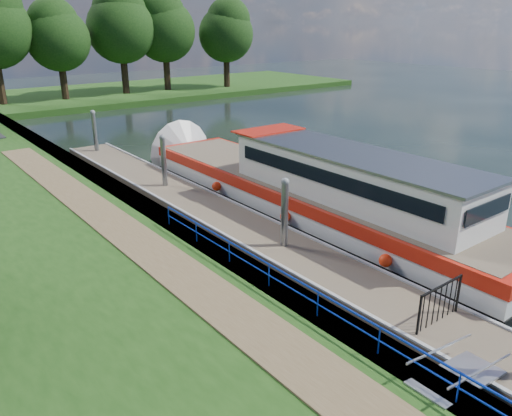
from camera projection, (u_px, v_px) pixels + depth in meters
bank_edge at (140, 211)px, 21.43m from camera, size 1.10×90.00×0.78m
far_bank at (115, 94)px, 57.21m from camera, size 60.00×18.00×0.60m
footpath at (185, 276)px, 15.05m from camera, size 1.60×40.00×0.05m
blue_fence at (347, 315)px, 12.12m from camera, size 0.04×18.04×0.72m
pontoon at (215, 215)px, 21.49m from camera, size 2.50×30.00×0.56m
mooring_piles at (215, 191)px, 21.11m from camera, size 0.30×27.30×3.55m
gangway at (457, 377)px, 11.02m from camera, size 2.58×1.00×0.92m
gate_panel at (440, 298)px, 13.16m from camera, size 1.85×0.05×1.15m
barge at (301, 188)px, 22.16m from camera, size 4.36×21.15×4.78m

